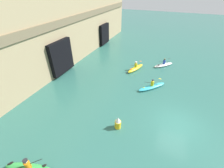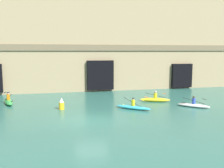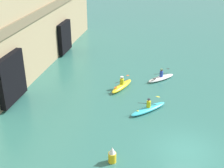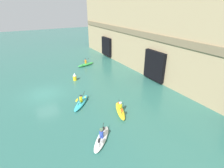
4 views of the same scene
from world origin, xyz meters
name	(u,v)px [view 2 (image 2 of 4)]	position (x,y,z in m)	size (l,w,h in m)	color
ground_plane	(92,121)	(0.00, 0.00, 0.00)	(120.00, 120.00, 0.00)	#2D665B
cliff_bluff	(88,33)	(2.32, 17.93, 7.91)	(45.04, 8.36, 15.88)	#9E8966
kayak_white	(194,105)	(10.26, 2.45, 0.22)	(2.70, 2.61, 1.10)	white
kayak_cyan	(133,107)	(4.34, 2.96, 0.21)	(3.05, 2.80, 1.09)	#33B2C6
kayak_yellow	(155,99)	(7.70, 5.72, 0.26)	(3.16, 1.71, 1.15)	yellow
kayak_green	(9,101)	(-7.31, 8.08, 0.26)	(1.52, 3.31, 1.22)	green
marker_buoy	(62,104)	(-2.12, 4.42, 0.51)	(0.49, 0.49, 1.09)	yellow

